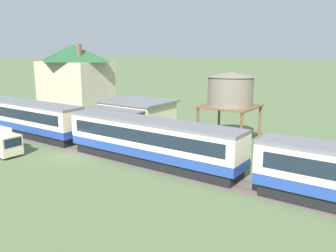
{
  "coord_description": "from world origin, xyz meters",
  "views": [
    {
      "loc": [
        25.87,
        -21.86,
        10.12
      ],
      "look_at": [
        6.12,
        6.3,
        2.48
      ],
      "focal_mm": 38.0,
      "sensor_mm": 36.0,
      "label": 1
    }
  ],
  "objects": [
    {
      "name": "ground_plane",
      "position": [
        0.0,
        0.0,
        0.0
      ],
      "size": [
        600.0,
        600.0,
        0.0
      ],
      "primitive_type": "plane",
      "color": "#566B42"
    },
    {
      "name": "passenger_train",
      "position": [
        -1.61,
        1.94,
        2.21
      ],
      "size": [
        73.03,
        3.09,
        3.98
      ],
      "color": "#234293",
      "rests_on": "ground_plane"
    },
    {
      "name": "railway_track",
      "position": [
        -9.29,
        1.94,
        0.01
      ],
      "size": [
        133.76,
        3.6,
        0.04
      ],
      "color": "#665B51",
      "rests_on": "ground_plane"
    },
    {
      "name": "station_building",
      "position": [
        -2.71,
        12.02,
        1.84
      ],
      "size": [
        8.65,
        7.87,
        3.63
      ],
      "color": "beige",
      "rests_on": "ground_plane"
    },
    {
      "name": "station_house_dark_green_roof",
      "position": [
        -20.17,
        17.19,
        5.46
      ],
      "size": [
        12.11,
        7.78,
        10.6
      ],
      "color": "#BCB293",
      "rests_on": "ground_plane"
    },
    {
      "name": "water_tower",
      "position": [
        10.39,
        11.28,
        5.85
      ],
      "size": [
        5.28,
        5.28,
        7.72
      ],
      "color": "brown",
      "rests_on": "ground_plane"
    }
  ]
}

